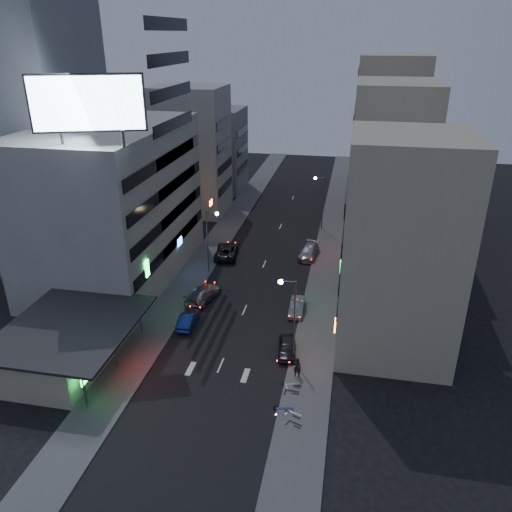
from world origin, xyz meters
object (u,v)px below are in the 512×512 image
(road_car_blue, at_px, (188,320))
(person, at_px, (297,367))
(parked_car_left, at_px, (227,251))
(scooter_blue, at_px, (294,401))
(parked_car_right_near, at_px, (287,348))
(scooter_silver_b, at_px, (300,377))
(scooter_silver_a, at_px, (303,410))
(road_car_silver, at_px, (203,294))
(scooter_black_a, at_px, (303,420))
(parked_car_right_mid, at_px, (297,306))
(scooter_black_b, at_px, (300,386))
(parked_car_right_far, at_px, (309,252))

(road_car_blue, bearing_deg, person, 150.15)
(parked_car_left, xyz_separation_m, scooter_blue, (12.55, -27.81, -0.09))
(parked_car_right_near, distance_m, scooter_silver_b, 4.45)
(scooter_blue, relative_size, scooter_silver_b, 1.04)
(person, bearing_deg, parked_car_left, -58.28)
(scooter_silver_a, bearing_deg, person, 34.90)
(person, xyz_separation_m, scooter_silver_a, (1.04, -4.80, -0.35))
(parked_car_right_near, relative_size, road_car_silver, 0.72)
(parked_car_left, distance_m, scooter_silver_a, 31.58)
(parked_car_left, bearing_deg, scooter_silver_b, 110.25)
(parked_car_left, xyz_separation_m, scooter_black_a, (13.50, -29.67, -0.19))
(parked_car_right_mid, height_order, person, person)
(scooter_black_a, relative_size, scooter_blue, 0.85)
(road_car_blue, xyz_separation_m, scooter_silver_a, (12.94, -10.98, 0.01))
(person, distance_m, scooter_silver_a, 4.92)
(parked_car_right_near, relative_size, scooter_silver_a, 2.12)
(scooter_black_b, bearing_deg, parked_car_right_far, 7.81)
(scooter_black_b, relative_size, scooter_silver_b, 0.92)
(scooter_silver_a, xyz_separation_m, scooter_silver_b, (-0.66, 3.95, 0.01))
(parked_car_left, height_order, scooter_black_b, parked_car_left)
(parked_car_right_mid, relative_size, scooter_black_a, 2.44)
(parked_car_left, xyz_separation_m, scooter_silver_a, (13.37, -28.61, -0.13))
(road_car_blue, distance_m, scooter_silver_a, 16.97)
(road_car_silver, bearing_deg, scooter_blue, 139.56)
(parked_car_right_far, bearing_deg, scooter_black_a, -78.37)
(road_car_silver, height_order, scooter_blue, road_car_silver)
(scooter_silver_b, bearing_deg, parked_car_right_mid, -9.75)
(scooter_black_a, xyz_separation_m, scooter_silver_b, (-0.78, 5.02, 0.07))
(scooter_black_a, bearing_deg, road_car_silver, 59.44)
(scooter_blue, bearing_deg, person, -8.59)
(person, bearing_deg, parked_car_right_mid, -78.76)
(road_car_blue, relative_size, road_car_silver, 0.75)
(scooter_silver_b, bearing_deg, parked_car_right_far, -13.87)
(person, height_order, scooter_blue, person)
(parked_car_right_near, xyz_separation_m, scooter_black_a, (2.50, -9.12, -0.04))
(road_car_blue, distance_m, scooter_silver_b, 14.14)
(person, bearing_deg, road_car_blue, -23.13)
(scooter_blue, xyz_separation_m, scooter_silver_b, (0.17, 3.16, -0.02))
(scooter_black_b, height_order, scooter_silver_b, scooter_silver_b)
(road_car_blue, height_order, scooter_blue, road_car_blue)
(scooter_silver_b, bearing_deg, parked_car_left, 9.32)
(parked_car_right_near, bearing_deg, person, -75.46)
(parked_car_right_near, height_order, road_car_silver, road_car_silver)
(road_car_blue, xyz_separation_m, road_car_silver, (-0.04, 5.46, 0.12))
(parked_car_right_mid, bearing_deg, person, -83.43)
(scooter_blue, relative_size, scooter_black_b, 1.13)
(parked_car_right_far, height_order, scooter_silver_a, parked_car_right_far)
(parked_car_right_mid, xyz_separation_m, scooter_silver_b, (1.71, -11.89, 0.03))
(parked_car_right_near, distance_m, scooter_black_a, 9.46)
(parked_car_right_far, relative_size, road_car_silver, 0.94)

